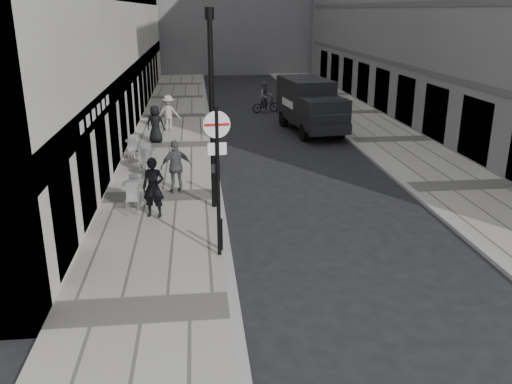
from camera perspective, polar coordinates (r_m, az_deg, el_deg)
sidewalk at (r=26.65m, az=-9.01°, el=4.83°), size 4.00×60.00×0.12m
far_sidewalk at (r=28.32m, az=13.90°, el=5.33°), size 4.00×60.00×0.12m
walking_man at (r=17.12m, az=-10.74°, el=0.46°), size 0.77×0.58×1.90m
sign_post at (r=13.69m, az=-4.07°, el=3.09°), size 0.68×0.13×3.97m
lamppost at (r=17.16m, az=-4.69°, el=9.50°), size 0.28×0.28×6.27m
bollard_near at (r=14.69m, az=-3.74°, el=-4.55°), size 0.11×0.11×0.85m
bollard_far at (r=19.18m, az=-4.44°, el=1.13°), size 0.12×0.12×0.89m
panel_van at (r=29.60m, az=5.67°, el=9.31°), size 2.90×6.13×2.78m
cyclist at (r=35.38m, az=1.02°, el=9.60°), size 1.92×1.15×1.95m
pedestrian_a at (r=19.28m, az=-8.40°, el=2.65°), size 1.19×0.71×1.90m
pedestrian_b at (r=29.74m, az=-9.18°, el=8.22°), size 1.32×0.91×1.88m
pedestrian_c at (r=27.04m, az=-10.54°, el=7.04°), size 0.99×0.76×1.81m
cafe_table_near at (r=24.51m, az=-12.76°, el=4.65°), size 0.72×1.61×0.92m
cafe_table_mid at (r=22.42m, az=-11.55°, el=3.55°), size 0.78×1.75×1.00m
cafe_table_far at (r=18.23m, az=-12.66°, el=-0.04°), size 0.77×1.73×0.99m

